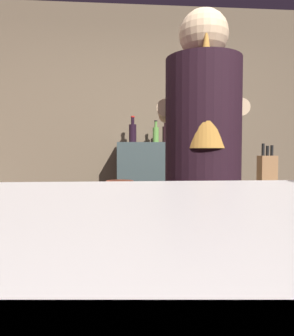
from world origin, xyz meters
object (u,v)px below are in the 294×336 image
Objects in this scene: bottle_vinegar at (182,136)px; bottle_olive_oil at (165,134)px; chefs_knife at (232,189)px; bottle_hot_sauce at (133,132)px; bartender at (203,175)px; knife_block at (267,171)px; bottle_soy at (156,134)px; mixing_bowl at (120,184)px.

bottle_vinegar is 0.74× the size of bottle_olive_oil.
chefs_knife is 1.38× the size of bottle_vinegar.
bottle_hot_sauce reaches higher than chefs_knife.
bartender is 6.44× the size of knife_block.
bottle_hot_sauce reaches higher than bottle_olive_oil.
bartender reaches higher than knife_block.
bottle_soy is (-0.01, 1.86, 0.29)m from bartender.
knife_block is 1.64× the size of mixing_bowl.
bottle_soy reaches higher than chefs_knife.
bartender is 7.37× the size of chefs_knife.
bottle_hot_sauce is (-0.78, 1.35, 0.32)m from knife_block.
bottle_soy reaches higher than bottle_vinegar.
mixing_bowl is at bearing 42.54° from bartender.
bottle_olive_oil reaches higher than bottle_soy.
bottle_soy is (-0.54, 1.38, 0.30)m from knife_block.
bottle_vinegar is 0.50m from bottle_hot_sauce.
mixing_bowl is at bearing 175.10° from knife_block.
knife_block is (0.53, 0.48, -0.01)m from bartender.
bartender is at bearing -92.54° from bottle_olive_oil.
chefs_knife is at bearing -26.20° from bartender.
chefs_knife is 1.57m from bottle_hot_sauce.
bottle_soy is (0.24, 0.03, -0.01)m from bottle_hot_sauce.
bottle_hot_sauce is (-0.33, 0.03, 0.01)m from bottle_olive_oil.
bartender is at bearing -82.20° from bottle_hot_sauce.
knife_block is at bearing -39.38° from bartender.
bottle_soy is (-0.26, 0.06, 0.02)m from bottle_vinegar.
knife_block is 1.02× the size of bottle_hot_sauce.
bottle_hot_sauce is at bearing 175.53° from bottle_olive_oil.
bottle_vinegar is at bearing 63.35° from mixing_bowl.
bottle_hot_sauce is (-0.50, 0.02, 0.04)m from bottle_vinegar.
bottle_hot_sauce is (-0.53, 1.42, 0.42)m from chefs_knife.
bottle_hot_sauce is at bearing 89.37° from chefs_knife.
knife_block is 1.59m from bottle_hot_sauce.
bottle_hot_sauce reaches higher than mixing_bowl.
bartender is at bearing -137.84° from knife_block.
bottle_soy is at bearing 111.36° from knife_block.
chefs_knife is 1.54m from bottle_soy.
bottle_hot_sauce is (0.13, 1.27, 0.40)m from mixing_bowl.
bartender is 10.14× the size of bottle_vinegar.
chefs_knife is (-0.25, -0.07, -0.10)m from knife_block.
bottle_hot_sauce is at bearing 177.13° from bottle_vinegar.
bottle_olive_oil is 0.11m from bottle_soy.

